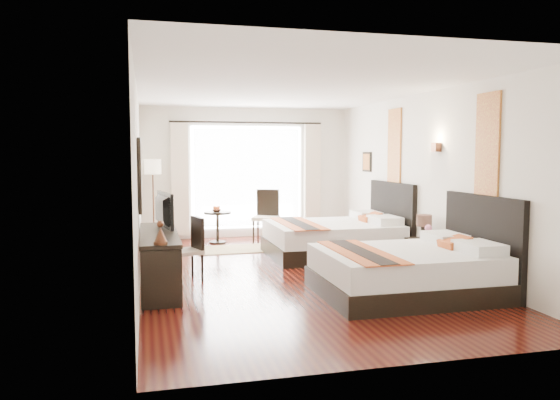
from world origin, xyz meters
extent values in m
cube|color=#320A09|center=(0.00, 0.00, -0.01)|extent=(4.50, 7.50, 0.01)
cube|color=white|center=(0.00, 0.00, 2.79)|extent=(4.50, 7.50, 0.02)
cube|color=silver|center=(2.25, 0.00, 1.40)|extent=(0.01, 7.50, 2.80)
cube|color=silver|center=(-2.25, 0.00, 1.40)|extent=(0.01, 7.50, 2.80)
cube|color=silver|center=(0.00, 3.75, 1.40)|extent=(4.50, 0.01, 2.80)
cube|color=silver|center=(0.00, -3.75, 1.40)|extent=(4.50, 0.01, 2.80)
cube|color=white|center=(0.00, 3.73, 1.30)|extent=(2.40, 0.02, 2.20)
cube|color=white|center=(0.00, 3.67, 1.30)|extent=(2.30, 0.02, 2.10)
cube|color=beige|center=(-1.45, 3.63, 1.28)|extent=(0.35, 0.14, 2.35)
cube|color=beige|center=(1.45, 3.63, 1.28)|extent=(0.35, 0.14, 2.35)
cube|color=maroon|center=(2.23, -1.60, 1.95)|extent=(0.03, 0.50, 1.35)
cube|color=maroon|center=(2.23, 1.16, 1.95)|extent=(0.03, 0.50, 1.35)
cube|color=#472819|center=(2.19, -0.37, 1.92)|extent=(0.10, 0.14, 0.14)
cube|color=black|center=(-2.22, -0.40, 1.55)|extent=(0.04, 1.25, 0.95)
cube|color=white|center=(-2.19, -0.40, 1.55)|extent=(0.01, 1.12, 0.82)
cube|color=black|center=(1.07, -1.60, 0.13)|extent=(2.18, 1.70, 0.27)
cube|color=silver|center=(1.07, -1.60, 0.43)|extent=(2.12, 1.66, 0.32)
cube|color=black|center=(2.20, -1.60, 0.64)|extent=(0.08, 1.70, 1.28)
cube|color=#A02819|center=(0.46, -1.60, 0.59)|extent=(0.58, 1.76, 0.02)
cube|color=black|center=(1.05, 1.16, 0.14)|extent=(2.22, 1.74, 0.27)
cube|color=silver|center=(1.05, 1.16, 0.43)|extent=(2.16, 1.70, 0.33)
cube|color=black|center=(2.20, 1.16, 0.65)|extent=(0.08, 1.74, 1.30)
cube|color=#A02819|center=(0.42, 1.16, 0.60)|extent=(0.60, 1.80, 0.02)
cube|color=black|center=(2.03, -0.37, 0.25)|extent=(0.42, 0.52, 0.50)
cylinder|color=black|center=(2.05, -0.31, 0.60)|extent=(0.10, 0.10, 0.20)
cylinder|color=#40291E|center=(2.05, -0.31, 0.79)|extent=(0.24, 0.24, 0.18)
imported|color=black|center=(2.01, -0.52, 0.57)|extent=(0.18, 0.18, 0.14)
cube|color=black|center=(-1.99, -0.40, 0.38)|extent=(0.50, 2.20, 0.76)
imported|color=black|center=(-1.97, 0.07, 1.01)|extent=(0.27, 0.90, 0.51)
cube|color=beige|center=(-1.62, -0.14, 0.42)|extent=(0.53, 0.53, 0.06)
cube|color=black|center=(-1.44, -0.08, 0.68)|extent=(0.17, 0.39, 0.47)
cylinder|color=black|center=(-2.00, 3.45, 0.02)|extent=(0.26, 0.26, 0.03)
cylinder|color=#472819|center=(-2.00, 3.45, 0.75)|extent=(0.03, 0.03, 1.45)
cylinder|color=beige|center=(-2.00, 3.45, 1.55)|extent=(0.34, 0.34, 0.30)
cylinder|color=black|center=(-0.74, 3.04, 0.32)|extent=(0.56, 0.56, 0.64)
imported|color=#402517|center=(-0.76, 3.00, 0.67)|extent=(0.24, 0.24, 0.05)
cube|color=beige|center=(0.23, 2.88, 0.50)|extent=(0.66, 0.66, 0.07)
cube|color=black|center=(0.32, 3.09, 0.80)|extent=(0.45, 0.24, 0.55)
cube|color=#9D865E|center=(-0.56, 2.21, 0.01)|extent=(1.44, 1.01, 0.01)
camera|label=1|loc=(-2.15, -7.94, 1.84)|focal=35.00mm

